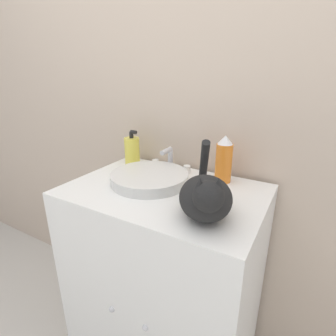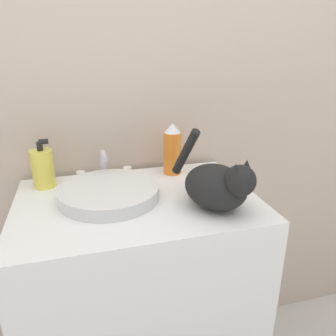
% 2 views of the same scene
% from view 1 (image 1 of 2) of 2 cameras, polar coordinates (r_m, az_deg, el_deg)
% --- Properties ---
extents(wall_back, '(6.00, 0.05, 2.50)m').
position_cam_1_polar(wall_back, '(1.22, 6.82, 15.27)').
color(wall_back, '#C6B29E').
rests_on(wall_back, ground_plane).
extents(vanity_cabinet, '(0.77, 0.55, 0.92)m').
position_cam_1_polar(vanity_cabinet, '(1.30, -0.68, -23.33)').
color(vanity_cabinet, white).
rests_on(vanity_cabinet, ground_plane).
extents(sink_basin, '(0.32, 0.32, 0.04)m').
position_cam_1_polar(sink_basin, '(1.09, -4.02, -2.12)').
color(sink_basin, silver).
rests_on(sink_basin, vanity_cabinet).
extents(faucet, '(0.20, 0.09, 0.11)m').
position_cam_1_polar(faucet, '(1.21, 0.34, 1.63)').
color(faucet, silver).
rests_on(faucet, vanity_cabinet).
extents(cat, '(0.24, 0.31, 0.23)m').
position_cam_1_polar(cat, '(0.81, 8.24, -6.12)').
color(cat, black).
rests_on(cat, vanity_cabinet).
extents(soap_bottle, '(0.07, 0.07, 0.17)m').
position_cam_1_polar(soap_bottle, '(1.31, -7.82, 3.81)').
color(soap_bottle, '#EADB4C').
rests_on(soap_bottle, vanity_cabinet).
extents(spray_bottle, '(0.07, 0.07, 0.20)m').
position_cam_1_polar(spray_bottle, '(1.10, 12.06, 1.79)').
color(spray_bottle, orange).
rests_on(spray_bottle, vanity_cabinet).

